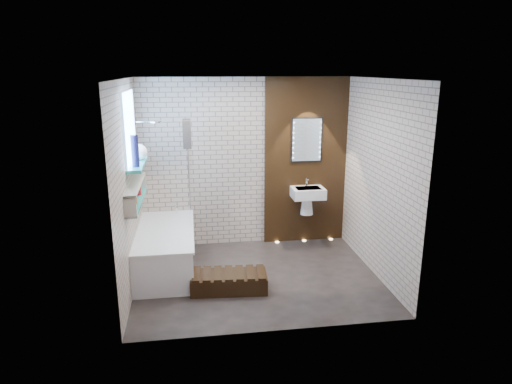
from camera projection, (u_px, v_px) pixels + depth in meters
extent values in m
plane|color=black|center=(258.00, 277.00, 6.08)|extent=(3.20, 3.20, 0.00)
cube|color=#B5A090|center=(245.00, 163.00, 6.98)|extent=(3.20, 0.04, 2.60)
cube|color=#B5A090|center=(277.00, 216.00, 4.50)|extent=(3.20, 0.04, 2.60)
cube|color=#B5A090|center=(128.00, 188.00, 5.51)|extent=(0.04, 2.60, 2.60)
cube|color=#B5A090|center=(377.00, 179.00, 5.96)|extent=(0.04, 2.60, 2.60)
plane|color=white|center=(258.00, 78.00, 5.39)|extent=(3.20, 3.20, 0.00)
cube|color=black|center=(305.00, 162.00, 7.08)|extent=(1.30, 0.06, 2.60)
cube|color=#7FADE0|center=(129.00, 127.00, 5.67)|extent=(0.03, 1.00, 0.90)
cube|color=teal|center=(138.00, 164.00, 5.80)|extent=(0.18, 1.00, 0.04)
cube|color=teal|center=(137.00, 202.00, 5.72)|extent=(0.14, 1.30, 0.03)
cube|color=#B2A899|center=(136.00, 184.00, 5.66)|extent=(0.14, 1.30, 0.03)
cube|color=#B2A899|center=(130.00, 208.00, 5.09)|extent=(0.14, 0.03, 0.26)
cube|color=#B2A899|center=(141.00, 181.00, 6.30)|extent=(0.14, 0.03, 0.26)
cube|color=white|center=(166.00, 250.00, 6.27)|extent=(0.75, 1.70, 0.55)
cube|color=white|center=(165.00, 231.00, 6.19)|extent=(0.79, 1.74, 0.03)
cylinder|color=silver|center=(177.00, 209.00, 6.89)|extent=(0.04, 0.04, 0.12)
cube|color=white|center=(189.00, 172.00, 6.47)|extent=(0.01, 0.78, 1.40)
cube|color=#292420|center=(187.00, 134.00, 6.21)|extent=(0.11, 0.29, 0.38)
cylinder|color=silver|center=(155.00, 122.00, 6.28)|extent=(0.18, 0.18, 0.02)
cube|color=white|center=(308.00, 193.00, 7.00)|extent=(0.50, 0.36, 0.16)
cone|color=white|center=(307.00, 206.00, 7.11)|extent=(0.20, 0.20, 0.28)
cylinder|color=silver|center=(307.00, 182.00, 7.06)|extent=(0.03, 0.03, 0.14)
cube|color=black|center=(307.00, 140.00, 6.96)|extent=(0.50, 0.02, 0.70)
cube|color=silver|center=(307.00, 140.00, 6.95)|extent=(0.45, 0.01, 0.65)
cube|color=black|center=(229.00, 282.00, 5.71)|extent=(0.98, 0.49, 0.21)
cylinder|color=maroon|center=(132.00, 205.00, 5.29)|extent=(0.06, 0.06, 0.14)
cylinder|color=#923A16|center=(135.00, 200.00, 5.55)|extent=(0.05, 0.05, 0.10)
cylinder|color=maroon|center=(138.00, 189.00, 5.95)|extent=(0.07, 0.07, 0.17)
sphere|color=white|center=(139.00, 152.00, 5.93)|extent=(0.21, 0.21, 0.21)
cylinder|color=#16163C|center=(135.00, 151.00, 5.49)|extent=(0.09, 0.09, 0.39)
cylinder|color=#FFD899|center=(277.00, 242.00, 7.30)|extent=(0.06, 0.06, 0.01)
cylinder|color=#FFD899|center=(304.00, 241.00, 7.36)|extent=(0.06, 0.06, 0.01)
cylinder|color=#FFD899|center=(331.00, 239.00, 7.42)|extent=(0.06, 0.06, 0.01)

